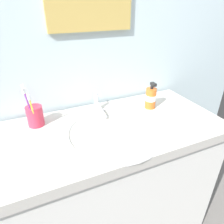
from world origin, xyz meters
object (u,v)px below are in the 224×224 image
at_px(faucet, 98,105).
at_px(soap_dispenser, 151,98).
at_px(toothbrush_cup, 35,116).
at_px(toothbrush_yellow, 32,109).
at_px(toothbrush_purple, 29,106).
at_px(toothbrush_red, 28,103).

relative_size(faucet, soap_dispenser, 1.12).
distance_m(toothbrush_cup, toothbrush_yellow, 0.07).
height_order(toothbrush_purple, soap_dispenser, toothbrush_purple).
relative_size(toothbrush_cup, toothbrush_purple, 0.50).
xyz_separation_m(toothbrush_yellow, soap_dispenser, (0.63, -0.03, -0.04)).
xyz_separation_m(toothbrush_cup, toothbrush_yellow, (-0.01, -0.04, 0.06)).
relative_size(toothbrush_cup, soap_dispenser, 0.65).
bearing_deg(toothbrush_purple, soap_dispenser, -4.80).
relative_size(faucet, toothbrush_purple, 0.86).
relative_size(faucet, toothbrush_cup, 1.73).
xyz_separation_m(toothbrush_purple, toothbrush_red, (-0.00, 0.02, 0.00)).
relative_size(toothbrush_cup, toothbrush_yellow, 0.56).
height_order(faucet, toothbrush_yellow, toothbrush_yellow).
xyz_separation_m(toothbrush_cup, toothbrush_purple, (-0.02, -0.02, 0.07)).
bearing_deg(toothbrush_purple, faucet, 3.43).
xyz_separation_m(faucet, toothbrush_purple, (-0.35, -0.02, 0.08)).
bearing_deg(faucet, toothbrush_cup, -179.43).
bearing_deg(soap_dispenser, toothbrush_red, 173.24).
distance_m(toothbrush_red, toothbrush_yellow, 0.05).
height_order(toothbrush_purple, toothbrush_red, toothbrush_red).
bearing_deg(toothbrush_cup, soap_dispenser, -6.54).
bearing_deg(toothbrush_cup, toothbrush_purple, -135.76).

